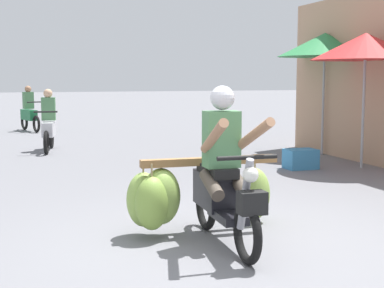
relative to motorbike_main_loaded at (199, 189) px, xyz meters
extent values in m
plane|color=slate|center=(0.22, -0.48, -0.52)|extent=(120.00, 120.00, 0.00)
torus|color=black|center=(0.13, -0.93, -0.24)|extent=(0.10, 0.56, 0.56)
torus|color=black|center=(0.18, 0.27, -0.24)|extent=(0.10, 0.56, 0.56)
cube|color=black|center=(0.15, -0.43, -0.20)|extent=(0.26, 0.57, 0.08)
cube|color=black|center=(0.17, -0.03, -0.02)|extent=(0.30, 0.65, 0.36)
cube|color=black|center=(0.16, -0.11, 0.20)|extent=(0.28, 0.61, 0.10)
cylinder|color=gray|center=(0.13, -0.87, 0.10)|extent=(0.08, 0.29, 0.69)
cylinder|color=black|center=(0.13, -0.91, 0.44)|extent=(0.56, 0.06, 0.04)
sphere|color=silver|center=(0.13, -0.99, 0.30)|extent=(0.14, 0.14, 0.14)
cube|color=black|center=(0.13, -1.03, 0.06)|extent=(0.25, 0.17, 0.20)
cube|color=black|center=(0.13, -0.93, 0.06)|extent=(0.11, 0.28, 0.04)
cube|color=olive|center=(0.17, 0.12, 0.26)|extent=(1.50, 0.16, 0.08)
cube|color=olive|center=(0.18, 0.30, 0.23)|extent=(1.35, 0.13, 0.06)
ellipsoid|color=#8BAF4E|center=(-0.36, 0.16, -0.09)|extent=(0.42, 0.39, 0.59)
cylinder|color=#998459|center=(-0.36, 0.16, 0.23)|extent=(0.02, 0.02, 0.09)
ellipsoid|color=#8AAE4D|center=(-0.52, 0.25, -0.13)|extent=(0.43, 0.40, 0.58)
cylinder|color=#998459|center=(-0.52, 0.25, 0.20)|extent=(0.02, 0.02, 0.14)
ellipsoid|color=#8DB150|center=(0.81, 0.38, -0.19)|extent=(0.41, 0.38, 0.60)
cylinder|color=#998459|center=(0.81, 0.38, 0.18)|extent=(0.02, 0.02, 0.19)
ellipsoid|color=#80A443|center=(-0.48, 0.06, -0.13)|extent=(0.42, 0.39, 0.55)
cylinder|color=#998459|center=(-0.48, 0.06, 0.19)|extent=(0.02, 0.02, 0.16)
cube|color=#4C7F51|center=(0.16, -0.23, 0.53)|extent=(0.35, 0.23, 0.56)
sphere|color=silver|center=(0.16, -0.25, 0.94)|extent=(0.24, 0.24, 0.24)
cylinder|color=#9E7051|center=(0.34, -0.58, 0.60)|extent=(0.12, 0.72, 0.39)
cylinder|color=#9E7051|center=(-0.05, -0.56, 0.60)|extent=(0.17, 0.72, 0.39)
cylinder|color=#4C4238|center=(0.29, -0.36, 0.10)|extent=(0.15, 0.44, 0.27)
cylinder|color=#4C4238|center=(0.01, -0.35, 0.10)|extent=(0.15, 0.44, 0.27)
torus|color=black|center=(-1.02, 7.01, -0.26)|extent=(0.17, 0.53, 0.52)
torus|color=black|center=(-0.83, 8.09, -0.26)|extent=(0.17, 0.53, 0.52)
cube|color=silver|center=(-0.91, 7.65, -0.02)|extent=(0.40, 0.93, 0.32)
cylinder|color=black|center=(-1.01, 7.06, 0.40)|extent=(0.50, 0.12, 0.04)
cube|color=#4C7F51|center=(-0.90, 7.67, 0.43)|extent=(0.33, 0.25, 0.52)
sphere|color=tan|center=(-0.91, 7.65, 0.78)|extent=(0.20, 0.20, 0.20)
torus|color=black|center=(-0.94, 12.08, -0.26)|extent=(0.22, 0.52, 0.52)
torus|color=black|center=(-1.25, 13.13, -0.26)|extent=(0.22, 0.52, 0.52)
cube|color=#196638|center=(-1.12, 12.70, -0.02)|extent=(0.48, 0.93, 0.32)
cylinder|color=black|center=(-0.95, 12.13, 0.40)|extent=(0.49, 0.18, 0.04)
cube|color=#4C7F51|center=(-1.13, 12.72, 0.43)|extent=(0.34, 0.28, 0.52)
sphere|color=#9E7051|center=(-1.12, 12.70, 0.78)|extent=(0.20, 0.20, 0.20)
cylinder|color=#99999E|center=(4.35, 3.30, 0.52)|extent=(0.05, 0.05, 2.07)
cone|color=red|center=(4.35, 3.30, 1.69)|extent=(1.97, 1.97, 0.48)
cylinder|color=#99999E|center=(4.63, 5.11, 0.58)|extent=(0.05, 0.05, 2.20)
cone|color=#2D8447|center=(4.63, 5.11, 1.83)|extent=(2.00, 2.00, 0.50)
cube|color=teal|center=(3.23, 3.57, -0.34)|extent=(0.56, 0.40, 0.36)
camera|label=1|loc=(-1.89, -5.36, 1.14)|focal=52.42mm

